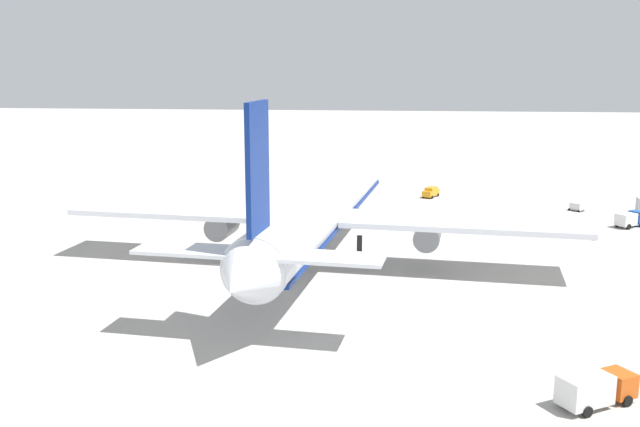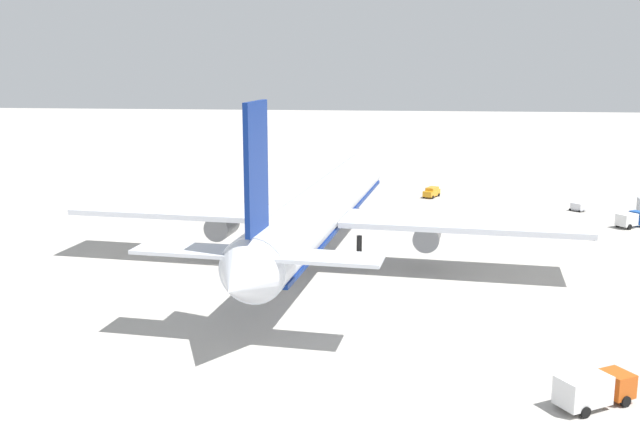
# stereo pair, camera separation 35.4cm
# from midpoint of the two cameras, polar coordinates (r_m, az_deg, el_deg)

# --- Properties ---
(ground_plane) EXTENTS (600.00, 600.00, 0.00)m
(ground_plane) POSITION_cam_midpoint_polar(r_m,az_deg,el_deg) (101.10, 0.50, -3.42)
(ground_plane) COLOR #ADA8A0
(airliner) EXTENTS (77.37, 68.27, 22.86)m
(airliner) POSITION_cam_midpoint_polar(r_m,az_deg,el_deg) (98.22, 0.35, 0.43)
(airliner) COLOR silver
(airliner) RESTS_ON ground
(service_truck_2) EXTENTS (4.70, 5.23, 2.47)m
(service_truck_2) POSITION_cam_midpoint_polar(r_m,az_deg,el_deg) (129.02, 22.93, -0.40)
(service_truck_2) COLOR #194CA5
(service_truck_2) RESTS_ON ground
(service_truck_3) EXTENTS (5.46, 6.82, 2.71)m
(service_truck_3) POSITION_cam_midpoint_polar(r_m,az_deg,el_deg) (62.63, 20.51, -12.54)
(service_truck_3) COLOR #BF4C14
(service_truck_3) RESTS_ON ground
(service_van) EXTENTS (4.88, 3.63, 1.97)m
(service_van) POSITION_cam_midpoint_polar(r_m,az_deg,el_deg) (146.88, 8.69, 1.65)
(service_van) COLOR orange
(service_van) RESTS_ON ground
(baggage_cart_1) EXTENTS (2.40, 3.42, 0.40)m
(baggage_cart_1) POSITION_cam_midpoint_polar(r_m,az_deg,el_deg) (139.18, -13.31, 0.59)
(baggage_cart_1) COLOR gray
(baggage_cart_1) RESTS_ON ground
(baggage_cart_2) EXTENTS (2.70, 2.73, 1.46)m
(baggage_cart_2) POSITION_cam_midpoint_polar(r_m,az_deg,el_deg) (139.61, 19.32, 0.49)
(baggage_cart_2) COLOR gray
(baggage_cart_2) RESTS_ON ground
(ground_worker_1) EXTENTS (0.56, 0.56, 1.70)m
(ground_worker_1) POSITION_cam_midpoint_polar(r_m,az_deg,el_deg) (117.67, 20.51, -1.57)
(ground_worker_1) COLOR black
(ground_worker_1) RESTS_ON ground
(ground_worker_3) EXTENTS (0.57, 0.57, 1.62)m
(ground_worker_3) POSITION_cam_midpoint_polar(r_m,az_deg,el_deg) (124.64, 18.78, -0.75)
(ground_worker_3) COLOR navy
(ground_worker_3) RESTS_ON ground
(traffic_cone_0) EXTENTS (0.36, 0.36, 0.55)m
(traffic_cone_0) POSITION_cam_midpoint_polar(r_m,az_deg,el_deg) (137.51, -16.22, 0.31)
(traffic_cone_0) COLOR orange
(traffic_cone_0) RESTS_ON ground
(traffic_cone_1) EXTENTS (0.36, 0.36, 0.55)m
(traffic_cone_1) POSITION_cam_midpoint_polar(r_m,az_deg,el_deg) (143.98, 0.06, 1.28)
(traffic_cone_1) COLOR orange
(traffic_cone_1) RESTS_ON ground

